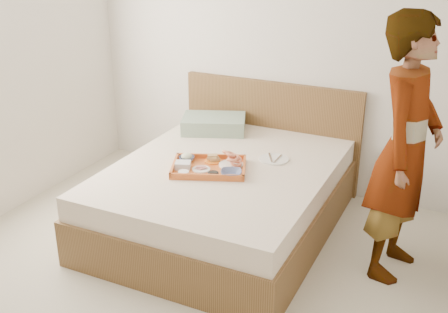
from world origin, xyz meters
TOP-DOWN VIEW (x-y plane):
  - ground at (0.00, 0.00)m, footprint 3.50×4.00m
  - wall_back at (0.00, 2.00)m, footprint 3.50×0.01m
  - bed at (-0.01, 1.00)m, footprint 1.65×2.00m
  - headboard at (-0.01, 1.97)m, footprint 1.65×0.06m
  - pillow at (-0.43, 1.65)m, footprint 0.64×0.55m
  - tray at (-0.08, 0.88)m, footprint 0.65×0.57m
  - prawn_plate at (0.05, 0.99)m, footprint 0.24×0.24m
  - navy_bowl_big at (0.13, 0.83)m, footprint 0.20×0.20m
  - sauce_dish at (0.02, 0.76)m, footprint 0.10×0.10m
  - meat_plate at (-0.11, 0.82)m, footprint 0.17×0.17m
  - bread_plate at (-0.11, 1.00)m, footprint 0.17×0.17m
  - salad_bowl at (-0.29, 0.93)m, footprint 0.15×0.15m
  - plastic_tub at (-0.25, 0.79)m, footprint 0.14×0.13m
  - cheese_round at (-0.19, 0.69)m, footprint 0.10×0.10m
  - dinner_plate at (0.29, 1.27)m, footprint 0.27×0.27m
  - person at (1.28, 1.00)m, footprint 0.51×0.70m

SIDE VIEW (x-z plane):
  - ground at x=0.00m, z-range -0.01..0.01m
  - bed at x=-0.01m, z-range 0.00..0.53m
  - headboard at x=-0.01m, z-range 0.00..0.95m
  - dinner_plate at x=0.29m, z-range 0.53..0.54m
  - meat_plate at x=-0.11m, z-range 0.54..0.55m
  - bread_plate at x=-0.11m, z-range 0.54..0.55m
  - prawn_plate at x=0.05m, z-range 0.54..0.56m
  - tray at x=-0.08m, z-range 0.53..0.58m
  - cheese_round at x=-0.19m, z-range 0.54..0.57m
  - sauce_dish at x=0.02m, z-range 0.54..0.57m
  - salad_bowl at x=-0.29m, z-range 0.54..0.58m
  - navy_bowl_big at x=0.13m, z-range 0.54..0.58m
  - plastic_tub at x=-0.25m, z-range 0.54..0.59m
  - pillow at x=-0.43m, z-range 0.53..0.66m
  - person at x=1.28m, z-range 0.00..1.76m
  - wall_back at x=0.00m, z-range 0.00..2.60m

